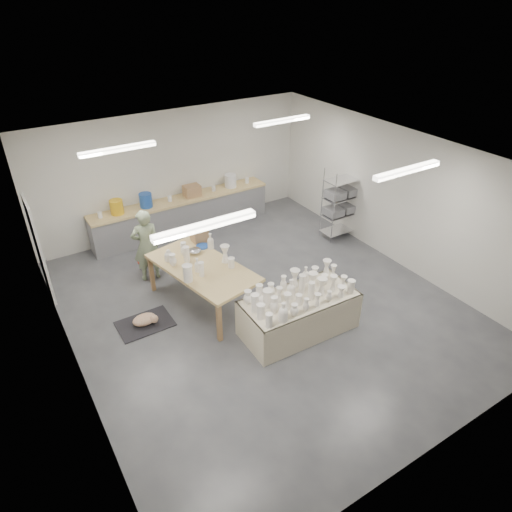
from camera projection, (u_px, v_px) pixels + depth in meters
room at (254, 211)px, 8.03m from camera, size 8.00×8.02×3.00m
back_counter at (182, 214)px, 11.50m from camera, size 4.60×0.60×1.24m
wire_shelf at (341, 202)px, 11.08m from camera, size 0.88×0.48×1.80m
drying_table at (298, 312)px, 8.22m from camera, size 2.12×1.05×1.11m
work_table at (201, 263)px, 8.82m from camera, size 1.59×2.47×1.22m
rug at (145, 324)px, 8.57m from camera, size 1.00×0.70×0.02m
cat at (146, 319)px, 8.52m from camera, size 0.49×0.38×0.19m
potter at (146, 245)px, 9.50m from camera, size 0.64×0.47×1.62m
red_stool at (145, 261)px, 9.97m from camera, size 0.39×0.39×0.31m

